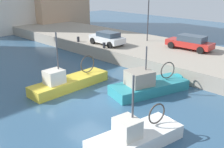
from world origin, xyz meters
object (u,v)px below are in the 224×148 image
object	(u,v)px
parked_car_red	(190,42)
mooring_bollard_north	(78,39)
fishing_boat_teal	(153,89)
mooring_bollard_mid	(104,45)
parked_car_white	(107,38)
quay_streetlamp	(148,10)
fishing_boat_white	(141,141)
fishing_boat_yellow	(73,85)

from	to	relation	value
parked_car_red	mooring_bollard_north	size ratio (longest dim) A/B	8.06
fishing_boat_teal	mooring_bollard_mid	bearing A→B (deg)	69.53
parked_car_white	mooring_bollard_north	world-z (taller)	parked_car_white
mooring_bollard_north	quay_streetlamp	size ratio (longest dim) A/B	0.11
parked_car_red	parked_car_white	bearing A→B (deg)	120.31
fishing_boat_white	mooring_bollard_mid	xyz separation A→B (m)	(8.63, 11.54, 1.37)
fishing_boat_teal	fishing_boat_white	xyz separation A→B (m)	(-5.60, -3.41, -0.06)
parked_car_red	quay_streetlamp	world-z (taller)	quay_streetlamp
parked_car_red	mooring_bollard_north	bearing A→B (deg)	117.49
parked_car_white	mooring_bollard_mid	size ratio (longest dim) A/B	7.11
parked_car_white	mooring_bollard_mid	xyz separation A→B (m)	(-1.22, -0.79, -0.42)
parked_car_white	fishing_boat_yellow	bearing A→B (deg)	-151.32
parked_car_red	mooring_bollard_mid	bearing A→B (deg)	130.50
fishing_boat_yellow	mooring_bollard_north	size ratio (longest dim) A/B	12.67
fishing_boat_teal	parked_car_white	distance (m)	10.03
fishing_boat_yellow	quay_streetlamp	bearing A→B (deg)	11.69
fishing_boat_teal	quay_streetlamp	world-z (taller)	quay_streetlamp
fishing_boat_yellow	mooring_bollard_north	bearing A→B (deg)	48.85
parked_car_red	mooring_bollard_north	distance (m)	11.55
fishing_boat_yellow	mooring_bollard_north	distance (m)	9.96
fishing_boat_white	parked_car_white	xyz separation A→B (m)	(9.85, 12.33, 1.79)
fishing_boat_white	parked_car_white	world-z (taller)	fishing_boat_white
parked_car_white	fishing_boat_white	bearing A→B (deg)	-128.63
quay_streetlamp	mooring_bollard_north	bearing A→B (deg)	138.96
fishing_boat_yellow	parked_car_red	size ratio (longest dim) A/B	1.57
parked_car_red	parked_car_white	world-z (taller)	parked_car_red
fishing_boat_yellow	fishing_boat_white	bearing A→B (deg)	-104.79
fishing_boat_white	mooring_bollard_north	xyz separation A→B (m)	(8.63, 15.54, 1.37)
fishing_boat_yellow	parked_car_red	world-z (taller)	fishing_boat_yellow
parked_car_white	quay_streetlamp	xyz separation A→B (m)	(4.43, -1.71, 2.56)
parked_car_red	parked_car_white	size ratio (longest dim) A/B	1.13
fishing_boat_teal	quay_streetlamp	distance (m)	12.07
fishing_boat_yellow	quay_streetlamp	world-z (taller)	quay_streetlamp
fishing_boat_teal	fishing_boat_yellow	bearing A→B (deg)	126.36
parked_car_white	mooring_bollard_mid	distance (m)	1.51
mooring_bollard_north	parked_car_white	bearing A→B (deg)	-69.20
mooring_bollard_mid	fishing_boat_yellow	bearing A→B (deg)	-152.16
mooring_bollard_mid	quay_streetlamp	xyz separation A→B (m)	(5.65, -0.92, 2.98)
mooring_bollard_north	fishing_boat_yellow	bearing A→B (deg)	-131.15
mooring_bollard_north	fishing_boat_white	bearing A→B (deg)	-119.05
parked_car_red	mooring_bollard_mid	xyz separation A→B (m)	(-5.33, 6.24, -0.43)
fishing_boat_teal	parked_car_white	size ratio (longest dim) A/B	1.70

